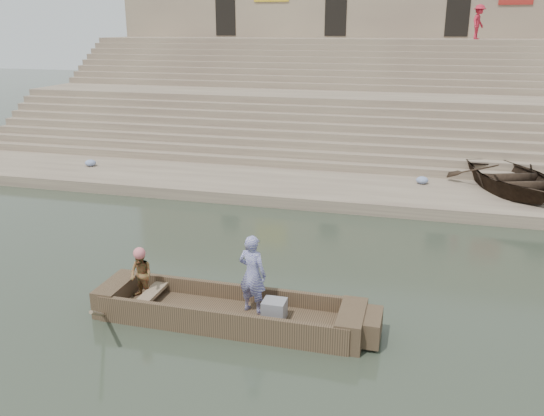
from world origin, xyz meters
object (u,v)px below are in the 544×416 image
at_px(television, 274,309).
at_px(beached_rowboat, 512,177).
at_px(rowing_man, 141,275).
at_px(main_rowboat, 228,317).
at_px(pedestrian, 479,22).
at_px(standing_man, 252,274).

relative_size(television, beached_rowboat, 0.10).
xyz_separation_m(rowing_man, beached_rowboat, (8.69, 10.38, 0.11)).
relative_size(main_rowboat, pedestrian, 2.83).
bearing_deg(main_rowboat, rowing_man, 176.86).
height_order(standing_man, television, standing_man).
distance_m(television, pedestrian, 24.51).
bearing_deg(standing_man, main_rowboat, 34.79).
relative_size(standing_man, television, 3.64).
bearing_deg(television, main_rowboat, 180.00).
height_order(main_rowboat, rowing_man, rowing_man).
xyz_separation_m(rowing_man, television, (2.98, -0.11, -0.36)).
bearing_deg(standing_man, pedestrian, -89.93).
relative_size(standing_man, beached_rowboat, 0.35).
bearing_deg(beached_rowboat, television, -138.45).
bearing_deg(main_rowboat, standing_man, 21.34).
height_order(standing_man, pedestrian, pedestrian).
xyz_separation_m(main_rowboat, pedestrian, (5.98, 23.31, 5.97)).
distance_m(main_rowboat, pedestrian, 24.80).
xyz_separation_m(standing_man, rowing_man, (-2.48, -0.08, -0.28)).
distance_m(standing_man, rowing_man, 2.50).
distance_m(main_rowboat, rowing_man, 2.11).
distance_m(beached_rowboat, pedestrian, 13.85).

